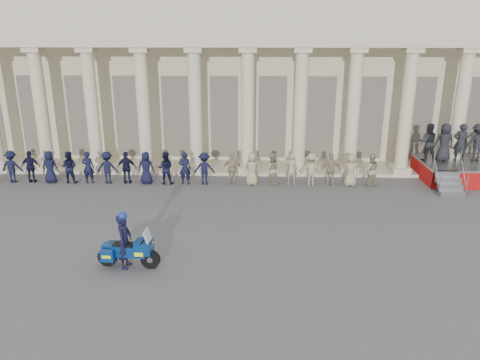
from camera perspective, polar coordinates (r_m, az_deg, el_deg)
The scene contains 6 objects.
ground at distance 16.80m, azimuth -4.08°, elevation -7.25°, with size 90.00×90.00×0.00m, color #444447.
building at distance 30.01m, azimuth -1.37°, elevation 13.02°, with size 40.00×12.50×9.00m.
officer_rank at distance 22.49m, azimuth -7.19°, elevation 1.44°, with size 18.82×0.59×1.57m.
reviewing_stand at distance 25.45m, azimuth 26.16°, elevation 3.47°, with size 4.90×4.26×2.76m.
motorcycle at distance 15.13m, azimuth -13.40°, elevation -8.39°, with size 2.01×0.84×1.29m.
rider at distance 15.01m, azimuth -13.90°, elevation -7.11°, with size 0.48×0.68×1.86m.
Camera 1 is at (1.69, -15.10, 7.18)m, focal length 35.00 mm.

